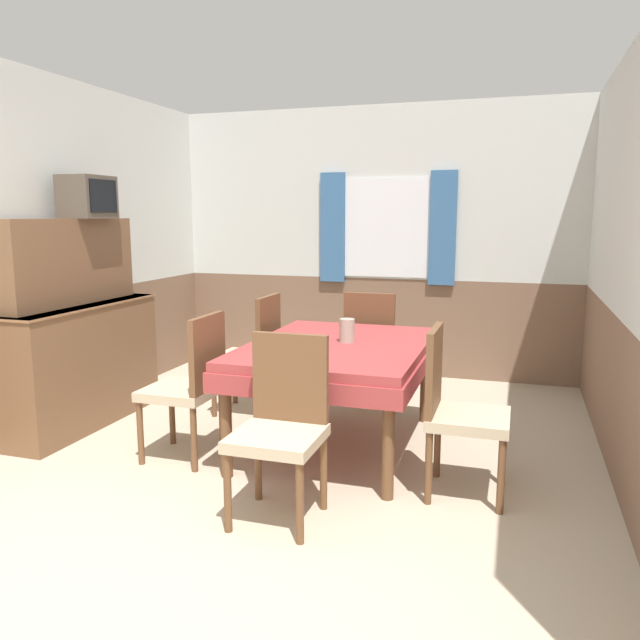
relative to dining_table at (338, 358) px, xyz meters
The scene contains 13 objects.
ground_plane 2.17m from the dining_table, 96.89° to the right, with size 16.00×16.00×0.00m, color tan.
wall_back 2.22m from the dining_table, 96.63° to the left, with size 4.34×0.10×2.60m.
wall_left 2.34m from the dining_table, behind, with size 0.05×4.54×2.60m.
wall_right 1.87m from the dining_table, ahead, with size 0.05×4.54×2.60m.
dining_table is the anchor object (origin of this frame).
chair_head_window 1.05m from the dining_table, 90.00° to the left, with size 0.44×0.44×0.95m.
chair_head_near 1.05m from the dining_table, 90.00° to the right, with size 0.44×0.44×0.95m.
chair_left_near 0.98m from the dining_table, 149.07° to the right, with size 0.44×0.44×0.95m.
chair_left_far 0.98m from the dining_table, 149.07° to the left, with size 0.44×0.44×0.95m.
chair_right_near 0.98m from the dining_table, 30.93° to the right, with size 0.44×0.44×0.95m.
sideboard 2.00m from the dining_table, behind, with size 0.46×1.42×1.54m.
tv 2.24m from the dining_table, behind, with size 0.29×0.37×0.31m.
vase 0.20m from the dining_table, 49.56° to the left, with size 0.10×0.10×0.16m.
Camera 1 is at (1.38, -1.86, 1.56)m, focal length 35.00 mm.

